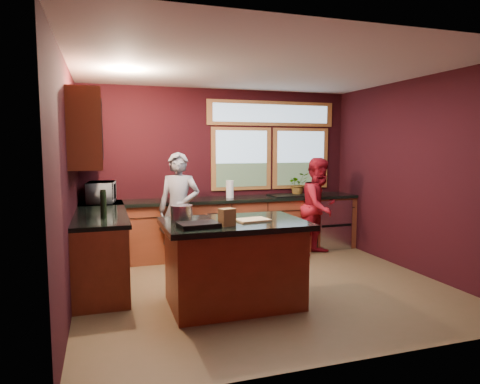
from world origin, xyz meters
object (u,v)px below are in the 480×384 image
island (234,262)px  person_grey (179,210)px  stock_pot (182,213)px  cutting_board (253,220)px  person_red (319,206)px

island → person_grey: bearing=100.1°
island → person_grey: person_grey is taller
person_grey → stock_pot: 1.60m
island → cutting_board: bearing=-14.0°
island → stock_pot: (-0.55, 0.15, 0.56)m
cutting_board → stock_pot: size_ratio=1.46×
cutting_board → person_grey: bearing=106.0°
cutting_board → stock_pot: stock_pot is taller
stock_pot → person_red: bearing=31.8°
person_red → stock_pot: person_red is taller
person_grey → island: bearing=-56.0°
person_red → cutting_board: size_ratio=4.51×
cutting_board → person_red: bearing=44.8°
person_grey → stock_pot: bearing=-74.9°
person_grey → cutting_board: (0.51, -1.77, 0.12)m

